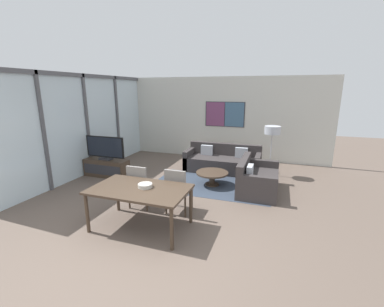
% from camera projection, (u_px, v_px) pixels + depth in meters
% --- Properties ---
extents(ground_plane, '(24.00, 24.00, 0.00)m').
position_uv_depth(ground_plane, '(132.00, 249.00, 3.96)').
color(ground_plane, brown).
extents(wall_back, '(7.35, 0.09, 2.80)m').
position_uv_depth(wall_back, '(219.00, 118.00, 8.91)').
color(wall_back, silver).
rests_on(wall_back, ground_plane).
extents(window_wall_left, '(0.07, 5.77, 2.80)m').
position_uv_depth(window_wall_left, '(86.00, 120.00, 7.23)').
color(window_wall_left, silver).
rests_on(window_wall_left, ground_plane).
extents(area_rug, '(2.98, 1.71, 0.01)m').
position_uv_depth(area_rug, '(212.00, 185.00, 6.59)').
color(area_rug, '#333D4C').
rests_on(area_rug, ground_plane).
extents(tv_console, '(1.27, 0.42, 0.48)m').
position_uv_depth(tv_console, '(107.00, 168.00, 7.21)').
color(tv_console, '#423326').
rests_on(tv_console, ground_plane).
extents(television, '(1.18, 0.20, 0.65)m').
position_uv_depth(television, '(105.00, 148.00, 7.07)').
color(television, '#2D2D33').
rests_on(television, tv_console).
extents(sofa_main, '(2.20, 0.88, 0.78)m').
position_uv_depth(sofa_main, '(223.00, 162.00, 7.70)').
color(sofa_main, '#383333').
rests_on(sofa_main, ground_plane).
extents(sofa_side, '(0.88, 1.49, 0.78)m').
position_uv_depth(sofa_side, '(255.00, 180.00, 6.15)').
color(sofa_side, '#383333').
rests_on(sofa_side, ground_plane).
extents(coffee_table, '(0.82, 0.82, 0.34)m').
position_uv_depth(coffee_table, '(212.00, 175.00, 6.53)').
color(coffee_table, '#423326').
rests_on(coffee_table, ground_plane).
extents(dining_table, '(1.67, 0.99, 0.74)m').
position_uv_depth(dining_table, '(140.00, 192.00, 4.41)').
color(dining_table, '#423326').
rests_on(dining_table, ground_plane).
extents(dining_chair_left, '(0.46, 0.46, 0.92)m').
position_uv_depth(dining_chair_left, '(140.00, 184.00, 5.22)').
color(dining_chair_left, gray).
rests_on(dining_chair_left, ground_plane).
extents(dining_chair_centre, '(0.46, 0.46, 0.92)m').
position_uv_depth(dining_chair_centre, '(178.00, 188.00, 4.99)').
color(dining_chair_centre, gray).
rests_on(dining_chair_centre, ground_plane).
extents(fruit_bowl, '(0.25, 0.25, 0.07)m').
position_uv_depth(fruit_bowl, '(145.00, 185.00, 4.42)').
color(fruit_bowl, '#B7B2A8').
rests_on(fruit_bowl, dining_table).
extents(floor_lamp, '(0.43, 0.43, 1.41)m').
position_uv_depth(floor_lamp, '(272.00, 133.00, 7.03)').
color(floor_lamp, '#2D2D33').
rests_on(floor_lamp, ground_plane).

